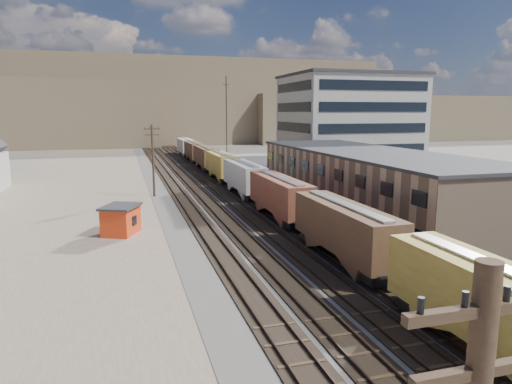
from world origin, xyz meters
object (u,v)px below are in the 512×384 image
object	(u,v)px
parked_car_blue	(349,180)
utility_pole_north	(153,159)
freight_train	(232,169)
maintenance_shed	(121,219)

from	to	relation	value
parked_car_blue	utility_pole_north	bearing A→B (deg)	146.17
utility_pole_north	parked_car_blue	size ratio (longest dim) A/B	2.02
utility_pole_north	parked_car_blue	bearing A→B (deg)	5.11
freight_train	maintenance_shed	xyz separation A→B (m)	(-16.77, -24.33, -1.33)
utility_pole_north	maintenance_shed	bearing A→B (deg)	-103.03
utility_pole_north	parked_car_blue	xyz separation A→B (m)	(31.59, 2.83, -4.61)
freight_train	parked_car_blue	xyz separation A→B (m)	(19.30, -2.19, -2.11)
freight_train	parked_car_blue	bearing A→B (deg)	-6.47
freight_train	utility_pole_north	world-z (taller)	utility_pole_north
maintenance_shed	parked_car_blue	world-z (taller)	maintenance_shed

